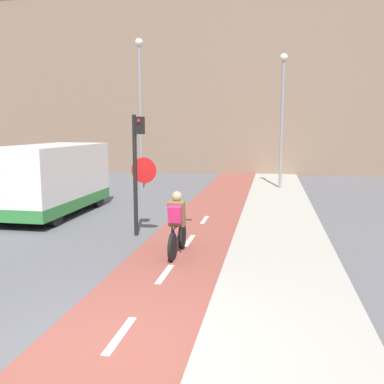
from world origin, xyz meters
name	(u,v)px	position (x,y,z in m)	size (l,w,h in m)	color
ground_plane	(106,355)	(0.00, 0.00, 0.00)	(120.00, 120.00, 0.00)	#5B5B60
bike_lane	(106,354)	(0.00, 0.00, 0.01)	(2.11, 60.00, 0.02)	brown
sidewalk_strip	(290,372)	(2.26, 0.00, 0.03)	(2.40, 60.00, 0.05)	#A8A399
building_row_background	(243,82)	(0.00, 23.87, 5.75)	(60.00, 5.20, 11.48)	#89705B
traffic_light_pole	(138,162)	(-1.41, 5.85, 1.95)	(0.67, 0.25, 3.15)	black
street_lamp_far	(140,98)	(-3.93, 14.16, 4.12)	(0.36, 0.36, 6.73)	gray
street_lamp_sidewalk	(282,106)	(2.39, 15.41, 3.78)	(0.36, 0.36, 6.09)	gray
cyclist_near	(177,225)	(-0.05, 4.32, 0.70)	(0.46, 1.63, 1.44)	black
van	(53,181)	(-5.00, 7.99, 1.12)	(1.96, 4.81, 2.27)	white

